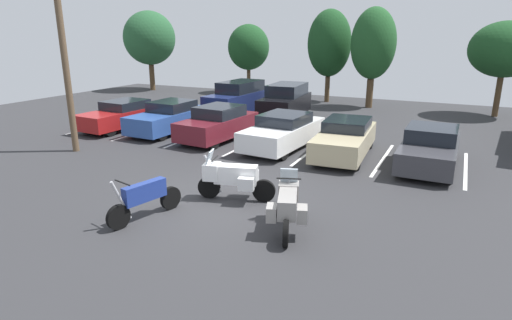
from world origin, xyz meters
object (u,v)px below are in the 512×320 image
car_far_navy (238,98)px  car_blue (170,117)px  car_maroon (218,124)px  car_red (124,115)px  utility_pole (62,38)px  car_champagne (345,138)px  car_white (283,131)px  motorcycle_second (288,204)px  car_far_black (285,101)px  motorcycle_touring (233,177)px  car_charcoal (430,148)px  motorcycle_third (145,198)px

car_far_navy → car_blue: bearing=-98.1°
car_maroon → car_far_navy: size_ratio=0.90×
car_red → car_maroon: size_ratio=1.12×
car_blue → utility_pole: utility_pole is taller
car_blue → car_champagne: 8.76m
car_red → car_champagne: 11.38m
car_blue → car_white: car_blue is taller
motorcycle_second → car_red: 13.83m
car_blue → car_champagne: (8.75, -0.42, -0.02)m
utility_pole → car_far_black: bearing=64.5°
motorcycle_touring → car_white: motorcycle_touring is taller
car_champagne → car_charcoal: car_charcoal is taller
motorcycle_second → car_charcoal: 7.51m
motorcycle_touring → motorcycle_second: size_ratio=1.06×
car_charcoal → car_champagne: bearing=177.8°
car_champagne → utility_pole: bearing=-157.8°
car_maroon → utility_pole: 7.08m
motorcycle_third → utility_pole: (-6.96, 4.02, 3.91)m
car_white → car_far_black: 6.83m
motorcycle_touring → car_white: size_ratio=0.47×
car_blue → car_white: 6.14m
motorcycle_second → car_maroon: car_maroon is taller
car_champagne → car_red: bearing=179.4°
motorcycle_touring → car_white: (-0.88, 6.02, 0.02)m
motorcycle_second → car_champagne: car_champagne is taller
car_red → car_white: 8.76m
car_champagne → car_far_navy: (-7.96, 5.97, 0.26)m
car_red → car_far_navy: car_far_navy is taller
motorcycle_touring → utility_pole: bearing=167.4°
motorcycle_touring → car_red: 11.42m
car_champagne → utility_pole: (-10.11, -4.13, 3.80)m
car_far_navy → utility_pole: bearing=-102.1°
car_far_black → utility_pole: 12.19m
motorcycle_third → car_maroon: bearing=107.9°
car_red → car_charcoal: bearing=-1.0°
motorcycle_second → car_white: (-3.03, 7.14, 0.05)m
motorcycle_third → car_charcoal: bearing=52.0°
car_champagne → motorcycle_second: bearing=-86.7°
car_blue → utility_pole: size_ratio=0.54×
motorcycle_touring → car_blue: car_blue is taller
car_red → car_maroon: car_maroon is taller
motorcycle_second → car_blue: size_ratio=0.46×
car_charcoal → car_far_black: bearing=141.6°
car_white → car_maroon: bearing=179.3°
motorcycle_second → motorcycle_third: motorcycle_second is taller
motorcycle_touring → motorcycle_second: bearing=-27.7°
car_white → car_red: bearing=179.3°
motorcycle_third → car_champagne: car_champagne is taller
car_champagne → car_charcoal: (3.12, -0.12, -0.00)m
car_white → car_charcoal: size_ratio=1.06×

